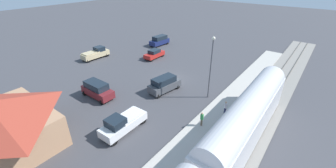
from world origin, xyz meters
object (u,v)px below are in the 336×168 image
object	(u,v)px
pedestrian_on_platform	(202,118)
pickup_tan	(96,53)
suv_charcoal	(164,84)
pickup_white	(123,123)
pedestrian_waiting_far	(225,107)
suv_navy	(160,40)
sedan_red	(154,54)
suv_maroon	(97,90)
light_pole_near_platform	(211,62)

from	to	relation	value
pedestrian_on_platform	pickup_tan	xyz separation A→B (m)	(27.25, -6.20, -0.25)
suv_charcoal	pedestrian_on_platform	bearing A→B (deg)	154.20
pickup_white	pedestrian_waiting_far	bearing A→B (deg)	-129.58
pedestrian_waiting_far	suv_navy	size ratio (longest dim) A/B	0.34
pedestrian_waiting_far	sedan_red	xyz separation A→B (m)	(19.20, -9.66, -0.40)
pedestrian_on_platform	suv_charcoal	xyz separation A→B (m)	(8.28, -4.00, -0.13)
pickup_white	sedan_red	xyz separation A→B (m)	(11.62, -18.82, -0.15)
pickup_tan	pickup_white	distance (m)	23.89
pickup_white	suv_maroon	xyz separation A→B (m)	(8.12, -2.75, 0.12)
pickup_white	suv_navy	xyz separation A→B (m)	(16.08, -25.97, 0.12)
pickup_white	suv_navy	world-z (taller)	suv_navy
suv_maroon	suv_charcoal	bearing A→B (deg)	-132.73
pedestrian_on_platform	pickup_white	size ratio (longest dim) A/B	0.32
suv_navy	suv_maroon	xyz separation A→B (m)	(-7.97, 23.22, 0.00)
suv_charcoal	suv_navy	distance (m)	21.74
pedestrian_waiting_far	suv_maroon	world-z (taller)	suv_maroon
pickup_white	sedan_red	bearing A→B (deg)	-58.31
suv_charcoal	light_pole_near_platform	size ratio (longest dim) A/B	0.61
pickup_tan	suv_navy	xyz separation A→B (m)	(-4.72, -14.21, 0.12)
pickup_white	suv_maroon	distance (m)	8.57
sedan_red	light_pole_near_platform	bearing A→B (deg)	155.74
pedestrian_on_platform	pedestrian_waiting_far	size ratio (longest dim) A/B	1.00
pickup_white	suv_charcoal	size ratio (longest dim) A/B	1.05
suv_maroon	light_pole_near_platform	size ratio (longest dim) A/B	0.58
pedestrian_on_platform	light_pole_near_platform	bearing A→B (deg)	-68.43
pedestrian_on_platform	suv_maroon	bearing A→B (deg)	10.89
pickup_tan	suv_maroon	distance (m)	15.56
pickup_tan	sedan_red	world-z (taller)	pickup_tan
suv_charcoal	suv_navy	bearing A→B (deg)	-49.03
pickup_tan	suv_maroon	size ratio (longest dim) A/B	1.11
pickup_white	light_pole_near_platform	bearing A→B (deg)	-108.65
pedestrian_on_platform	pickup_tan	world-z (taller)	pickup_tan
suv_navy	light_pole_near_platform	xyz separation A→B (m)	(-20.06, 14.18, 4.11)
pickup_tan	light_pole_near_platform	distance (m)	25.14
pedestrian_on_platform	suv_navy	bearing A→B (deg)	-42.18
suv_charcoal	suv_maroon	xyz separation A→B (m)	(6.28, 6.80, 0.00)
pickup_tan	pickup_white	bearing A→B (deg)	150.53
suv_charcoal	light_pole_near_platform	distance (m)	7.46
pickup_white	suv_charcoal	xyz separation A→B (m)	(1.83, -9.56, 0.12)
pickup_tan	suv_charcoal	bearing A→B (deg)	173.39
pickup_tan	light_pole_near_platform	size ratio (longest dim) A/B	0.65
pickup_white	suv_maroon	size ratio (longest dim) A/B	1.10
suv_maroon	pickup_white	bearing A→B (deg)	161.26
suv_navy	pedestrian_on_platform	bearing A→B (deg)	137.82
pedestrian_on_platform	sedan_red	world-z (taller)	pedestrian_on_platform
suv_navy	pickup_white	bearing A→B (deg)	121.77
pedestrian_waiting_far	light_pole_near_platform	distance (m)	5.97
suv_navy	pedestrian_waiting_far	bearing A→B (deg)	144.61
pedestrian_on_platform	pedestrian_waiting_far	distance (m)	3.78
light_pole_near_platform	suv_navy	bearing A→B (deg)	-35.24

